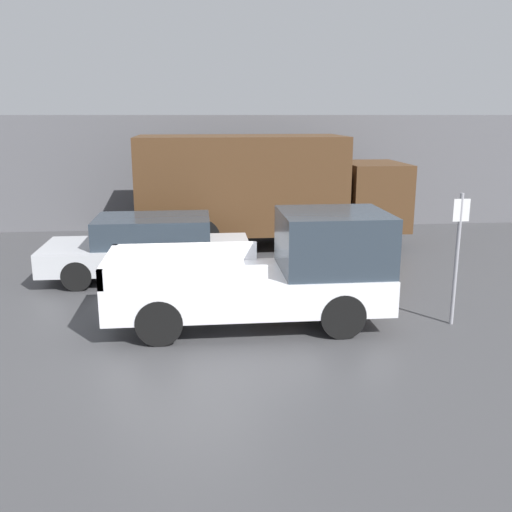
# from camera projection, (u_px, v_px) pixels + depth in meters

# --- Properties ---
(ground_plane) EXTENTS (60.00, 60.00, 0.00)m
(ground_plane) POSITION_uv_depth(u_px,v_px,m) (190.00, 327.00, 10.40)
(ground_plane) COLOR #3D3D3F
(building_wall) EXTENTS (28.00, 0.15, 3.75)m
(building_wall) POSITION_uv_depth(u_px,v_px,m) (192.00, 173.00, 18.94)
(building_wall) COLOR #56565B
(building_wall) RESTS_ON ground
(pickup_truck) EXTENTS (5.04, 1.94, 2.07)m
(pickup_truck) POSITION_uv_depth(u_px,v_px,m) (275.00, 272.00, 10.40)
(pickup_truck) COLOR silver
(pickup_truck) RESTS_ON ground
(car) EXTENTS (4.77, 1.99, 1.46)m
(car) POSITION_uv_depth(u_px,v_px,m) (150.00, 247.00, 13.39)
(car) COLOR #B7BABF
(car) RESTS_ON ground
(delivery_truck) EXTENTS (7.64, 2.57, 3.19)m
(delivery_truck) POSITION_uv_depth(u_px,v_px,m) (263.00, 187.00, 16.42)
(delivery_truck) COLOR #472D19
(delivery_truck) RESTS_ON ground
(parking_sign) EXTENTS (0.30, 0.07, 2.43)m
(parking_sign) POSITION_uv_depth(u_px,v_px,m) (457.00, 252.00, 10.22)
(parking_sign) COLOR gray
(parking_sign) RESTS_ON ground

